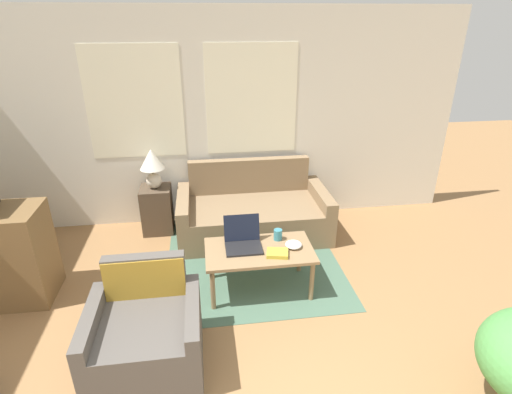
{
  "coord_description": "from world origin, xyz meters",
  "views": [
    {
      "loc": [
        -0.02,
        -1.27,
        2.47
      ],
      "look_at": [
        0.51,
        2.47,
        0.75
      ],
      "focal_mm": 28.0,
      "sensor_mm": 36.0,
      "label": 1
    }
  ],
  "objects_px": {
    "laptop": "(243,240)",
    "book_red": "(277,253)",
    "coffee_table": "(259,254)",
    "snack_bowl": "(294,245)",
    "armchair": "(146,334)",
    "couch": "(253,213)",
    "cup_navy": "(278,235)",
    "table_lamp": "(152,164)"
  },
  "relations": [
    {
      "from": "laptop",
      "to": "book_red",
      "type": "relative_size",
      "value": 1.53
    },
    {
      "from": "laptop",
      "to": "book_red",
      "type": "bearing_deg",
      "value": -34.33
    },
    {
      "from": "coffee_table",
      "to": "snack_bowl",
      "type": "distance_m",
      "value": 0.34
    },
    {
      "from": "snack_bowl",
      "to": "book_red",
      "type": "bearing_deg",
      "value": -148.26
    },
    {
      "from": "laptop",
      "to": "armchair",
      "type": "bearing_deg",
      "value": -134.27
    },
    {
      "from": "couch",
      "to": "snack_bowl",
      "type": "distance_m",
      "value": 1.21
    },
    {
      "from": "cup_navy",
      "to": "laptop",
      "type": "bearing_deg",
      "value": -168.66
    },
    {
      "from": "cup_navy",
      "to": "couch",
      "type": "bearing_deg",
      "value": 96.72
    },
    {
      "from": "couch",
      "to": "armchair",
      "type": "distance_m",
      "value": 2.21
    },
    {
      "from": "couch",
      "to": "book_red",
      "type": "bearing_deg",
      "value": -87.28
    },
    {
      "from": "cup_navy",
      "to": "armchair",
      "type": "bearing_deg",
      "value": -142.02
    },
    {
      "from": "armchair",
      "to": "laptop",
      "type": "height_order",
      "value": "armchair"
    },
    {
      "from": "armchair",
      "to": "laptop",
      "type": "relative_size",
      "value": 2.39
    },
    {
      "from": "couch",
      "to": "armchair",
      "type": "height_order",
      "value": "couch"
    },
    {
      "from": "couch",
      "to": "coffee_table",
      "type": "xyz_separation_m",
      "value": [
        -0.09,
        -1.15,
        0.15
      ]
    },
    {
      "from": "couch",
      "to": "coffee_table",
      "type": "bearing_deg",
      "value": -94.5
    },
    {
      "from": "couch",
      "to": "snack_bowl",
      "type": "height_order",
      "value": "couch"
    },
    {
      "from": "snack_bowl",
      "to": "book_red",
      "type": "relative_size",
      "value": 0.7
    },
    {
      "from": "armchair",
      "to": "book_red",
      "type": "height_order",
      "value": "armchair"
    },
    {
      "from": "armchair",
      "to": "snack_bowl",
      "type": "distance_m",
      "value": 1.54
    },
    {
      "from": "laptop",
      "to": "snack_bowl",
      "type": "distance_m",
      "value": 0.49
    },
    {
      "from": "table_lamp",
      "to": "coffee_table",
      "type": "relative_size",
      "value": 0.47
    },
    {
      "from": "coffee_table",
      "to": "cup_navy",
      "type": "xyz_separation_m",
      "value": [
        0.21,
        0.15,
        0.1
      ]
    },
    {
      "from": "laptop",
      "to": "cup_navy",
      "type": "height_order",
      "value": "laptop"
    },
    {
      "from": "book_red",
      "to": "couch",
      "type": "bearing_deg",
      "value": 92.72
    },
    {
      "from": "coffee_table",
      "to": "book_red",
      "type": "bearing_deg",
      "value": -38.3
    },
    {
      "from": "laptop",
      "to": "cup_navy",
      "type": "bearing_deg",
      "value": 11.34
    },
    {
      "from": "cup_navy",
      "to": "snack_bowl",
      "type": "xyz_separation_m",
      "value": [
        0.12,
        -0.16,
        -0.03
      ]
    },
    {
      "from": "laptop",
      "to": "snack_bowl",
      "type": "relative_size",
      "value": 2.18
    },
    {
      "from": "couch",
      "to": "coffee_table",
      "type": "height_order",
      "value": "couch"
    },
    {
      "from": "coffee_table",
      "to": "laptop",
      "type": "bearing_deg",
      "value": 150.22
    },
    {
      "from": "table_lamp",
      "to": "laptop",
      "type": "relative_size",
      "value": 1.4
    },
    {
      "from": "armchair",
      "to": "laptop",
      "type": "xyz_separation_m",
      "value": [
        0.84,
        0.86,
        0.25
      ]
    },
    {
      "from": "snack_bowl",
      "to": "book_red",
      "type": "height_order",
      "value": "snack_bowl"
    },
    {
      "from": "couch",
      "to": "snack_bowl",
      "type": "xyz_separation_m",
      "value": [
        0.24,
        -1.16,
        0.23
      ]
    },
    {
      "from": "book_red",
      "to": "armchair",
      "type": "bearing_deg",
      "value": -149.93
    },
    {
      "from": "couch",
      "to": "armchair",
      "type": "xyz_separation_m",
      "value": [
        -1.08,
        -1.93,
        0.0
      ]
    },
    {
      "from": "armchair",
      "to": "book_red",
      "type": "relative_size",
      "value": 3.67
    },
    {
      "from": "armchair",
      "to": "cup_navy",
      "type": "height_order",
      "value": "armchair"
    },
    {
      "from": "coffee_table",
      "to": "book_red",
      "type": "relative_size",
      "value": 4.55
    },
    {
      "from": "table_lamp",
      "to": "snack_bowl",
      "type": "height_order",
      "value": "table_lamp"
    },
    {
      "from": "table_lamp",
      "to": "armchair",
      "type": "bearing_deg",
      "value": -87.6
    }
  ]
}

